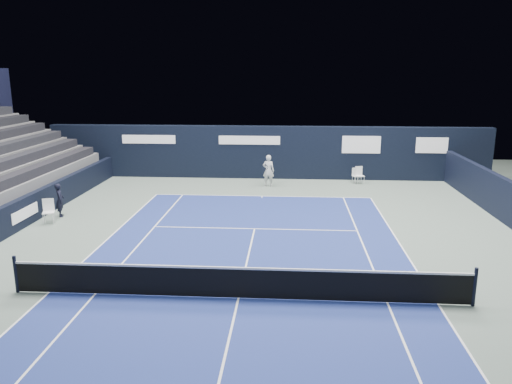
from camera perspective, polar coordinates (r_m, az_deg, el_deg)
ground at (r=16.11m, az=-1.29°, el=-9.02°), size 48.00×48.00×0.00m
court_surface at (r=14.29m, az=-2.02°, el=-12.07°), size 10.97×23.77×0.01m
folding_chair_back_a at (r=29.06m, az=11.30°, el=2.16°), size 0.49×0.51×0.87m
folding_chair_back_b at (r=28.92m, az=11.73°, el=2.05°), size 0.53×0.52×0.98m
line_judge_chair at (r=22.61m, az=-22.64°, el=-1.85°), size 0.57×0.56×1.03m
line_judge at (r=23.40m, az=-21.50°, el=-0.86°), size 0.54×0.64×1.48m
court_markings at (r=14.29m, az=-2.02°, el=-12.05°), size 11.03×23.83×0.00m
tennis_net at (r=14.08m, az=-2.04°, el=-10.21°), size 12.90×0.10×1.10m
back_sponsor_wall at (r=29.71m, az=1.23°, el=4.57°), size 26.00×0.63×3.10m
side_barrier_left at (r=22.41m, az=-25.28°, el=-2.21°), size 0.33×22.00×1.20m
tennis_player at (r=27.63m, az=1.43°, el=2.48°), size 0.70×0.87×1.76m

